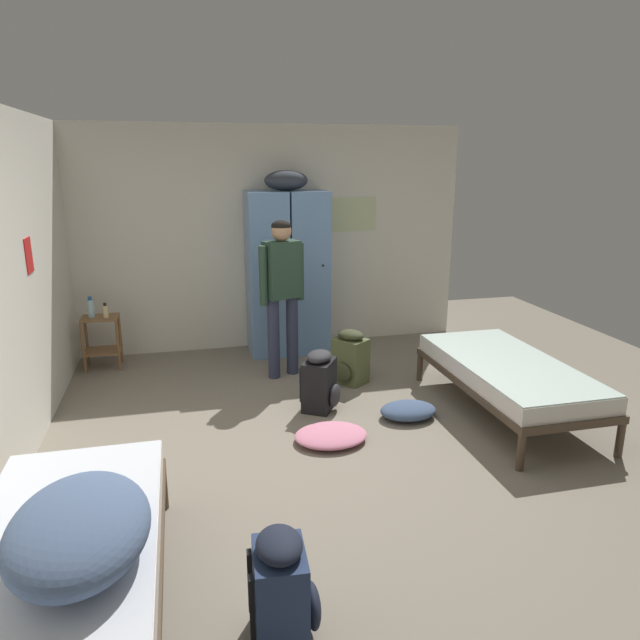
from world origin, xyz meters
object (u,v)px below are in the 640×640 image
object	(u,v)px
bedding_heap	(79,529)
backpack_navy	(282,589)
lotion_bottle	(105,311)
backpack_olive	(350,358)
clothes_pile_denim	(408,410)
shelf_unit	(102,337)
locker_bank	(287,270)
bed_right	(508,373)
clothes_pile_pink	(331,435)
bed_left_front	(63,559)
backpack_black	(320,382)
water_bottle	(91,308)
person_traveler	(282,284)

from	to	relation	value
bedding_heap	backpack_navy	xyz separation A→B (m)	(0.87, -0.13, -0.38)
lotion_bottle	backpack_olive	world-z (taller)	lotion_bottle
clothes_pile_denim	shelf_unit	bearing A→B (deg)	144.20
locker_bank	bedding_heap	bearing A→B (deg)	-112.54
bed_right	clothes_pile_pink	xyz separation A→B (m)	(-1.64, -0.16, -0.33)
backpack_navy	clothes_pile_denim	distance (m)	2.60
shelf_unit	clothes_pile_pink	size ratio (longest dim) A/B	0.97
bed_right	lotion_bottle	xyz separation A→B (m)	(-3.53, 2.03, 0.26)
shelf_unit	backpack_olive	world-z (taller)	shelf_unit
bed_right	bed_left_front	world-z (taller)	same
bed_right	backpack_olive	xyz separation A→B (m)	(-1.14, 1.03, -0.12)
shelf_unit	backpack_black	size ratio (longest dim) A/B	1.04
lotion_bottle	backpack_navy	world-z (taller)	lotion_bottle
water_bottle	bed_left_front	bearing A→B (deg)	-85.05
person_traveler	bed_left_front	bearing A→B (deg)	-117.24
water_bottle	backpack_olive	world-z (taller)	water_bottle
lotion_bottle	backpack_black	world-z (taller)	lotion_bottle
bed_right	clothes_pile_pink	distance (m)	1.68
bedding_heap	person_traveler	distance (m)	3.61
backpack_navy	clothes_pile_denim	size ratio (longest dim) A/B	1.10
bed_right	bed_left_front	distance (m)	3.77
bed_right	clothes_pile_pink	world-z (taller)	bed_right
locker_bank	shelf_unit	size ratio (longest dim) A/B	3.63
backpack_navy	clothes_pile_pink	bearing A→B (deg)	68.79
backpack_olive	shelf_unit	bearing A→B (deg)	157.10
bed_left_front	clothes_pile_pink	distance (m)	2.34
bed_left_front	water_bottle	distance (m)	3.84
lotion_bottle	backpack_navy	size ratio (longest dim) A/B	0.29
bed_left_front	clothes_pile_pink	xyz separation A→B (m)	(1.71, 1.57, -0.33)
locker_bank	backpack_black	world-z (taller)	locker_bank
water_bottle	lotion_bottle	bearing A→B (deg)	-21.80
person_traveler	backpack_navy	size ratio (longest dim) A/B	2.93
locker_bank	backpack_navy	world-z (taller)	locker_bank
shelf_unit	bedding_heap	xyz separation A→B (m)	(0.37, -3.95, 0.29)
bed_right	backpack_navy	distance (m)	3.11
locker_bank	backpack_black	size ratio (longest dim) A/B	3.76
clothes_pile_denim	backpack_navy	bearing A→B (deg)	-125.08
bed_left_front	backpack_olive	bearing A→B (deg)	51.17
bedding_heap	bed_left_front	bearing A→B (deg)	126.59
locker_bank	bedding_heap	size ratio (longest dim) A/B	2.41
bedding_heap	backpack_navy	distance (m)	0.96
water_bottle	locker_bank	bearing A→B (deg)	2.24
lotion_bottle	backpack_olive	size ratio (longest dim) A/B	0.29
backpack_black	clothes_pile_pink	bearing A→B (deg)	-95.88
bedding_heap	backpack_olive	distance (m)	3.61
locker_bank	person_traveler	size ratio (longest dim) A/B	1.28
clothes_pile_denim	person_traveler	bearing A→B (deg)	124.24
lotion_bottle	backpack_black	size ratio (longest dim) A/B	0.29
locker_bank	bed_right	bearing A→B (deg)	-54.54
bed_right	clothes_pile_denim	distance (m)	0.94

